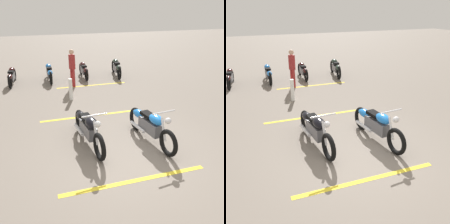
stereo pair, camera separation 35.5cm
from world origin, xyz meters
The scene contains 12 objects.
ground_plane centered at (0.00, 0.00, 0.00)m, with size 60.00×60.00×0.00m, color slate.
motorcycle_bright_foreground centered at (0.43, -0.78, 0.46)m, with size 2.23×0.62×1.04m.
motorcycle_dark_foreground centered at (0.82, 0.79, 0.46)m, with size 2.23×0.62×1.04m.
motorcycle_row_far_left centered at (7.27, -2.54, 0.45)m, with size 2.17×0.52×0.82m.
motorcycle_row_left centered at (7.45, -0.85, 0.41)m, with size 1.99×0.30×0.75m.
motorcycle_row_center centered at (7.47, 0.84, 0.43)m, with size 2.08×0.30×0.78m.
motorcycle_row_right centered at (7.44, 2.54, 0.41)m, with size 1.97×0.42×0.75m.
bystander_near_row centered at (6.17, -0.01, 0.92)m, with size 0.28×0.26×1.64m.
bollard_post centered at (4.42, 0.46, 0.41)m, with size 0.14×0.14×0.83m, color white.
parking_stripe_near centered at (-1.04, 0.30, 0.00)m, with size 3.20×0.12×0.01m, color yellow.
parking_stripe_mid centered at (2.60, 0.24, 0.00)m, with size 3.20×0.12×0.01m, color yellow.
parking_stripe_far centered at (6.04, -0.85, 0.00)m, with size 3.20×0.12×0.01m, color yellow.
Camera 2 is at (-4.89, 2.65, 3.33)m, focal length 41.65 mm.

